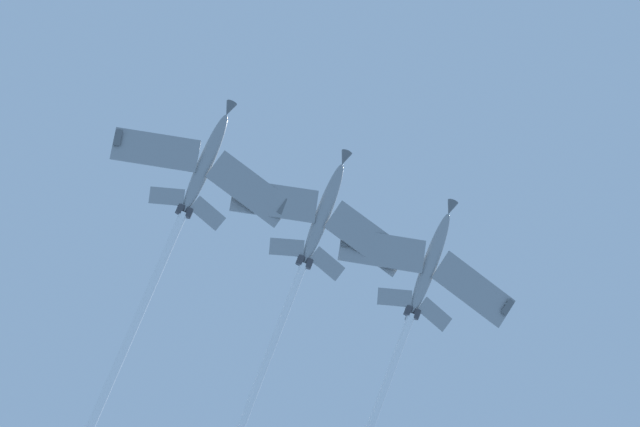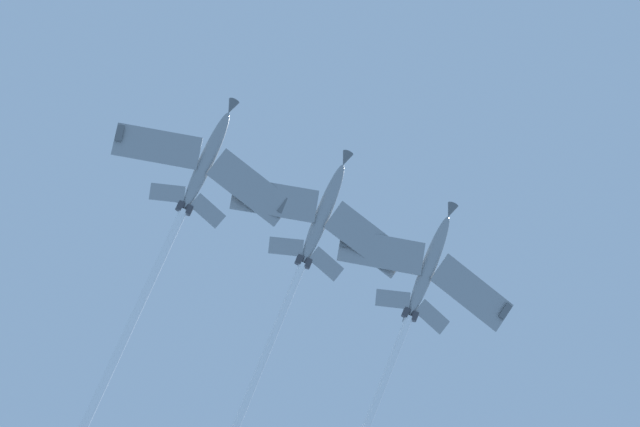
# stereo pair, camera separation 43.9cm
# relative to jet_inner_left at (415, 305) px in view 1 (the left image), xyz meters

# --- Properties ---
(jet_inner_left) EXTENTS (34.20, 20.14, 17.61)m
(jet_inner_left) POSITION_rel_jet_inner_left_xyz_m (0.00, 0.00, 0.00)
(jet_inner_left) COLOR gray
(jet_centre) EXTENTS (34.77, 20.13, 18.36)m
(jet_centre) POSITION_rel_jet_inner_left_xyz_m (0.53, -12.46, 0.32)
(jet_centre) COLOR gray
(jet_inner_right) EXTENTS (34.90, 20.13, 18.67)m
(jet_inner_right) POSITION_rel_jet_inner_left_xyz_m (0.04, -25.99, -0.25)
(jet_inner_right) COLOR gray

